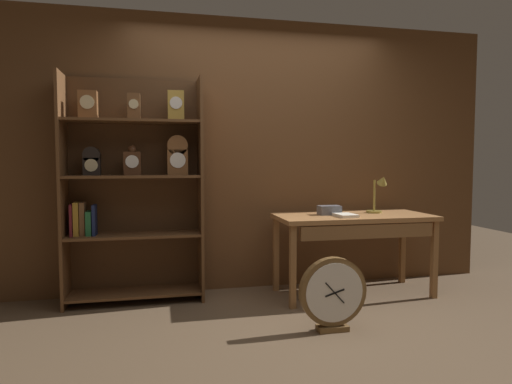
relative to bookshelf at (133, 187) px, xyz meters
name	(u,v)px	position (x,y,z in m)	size (l,w,h in m)	color
ground_plane	(302,339)	(1.18, -1.16, -1.01)	(10.00, 10.00, 0.00)	brown
back_wood_panel	(258,155)	(1.18, 0.21, 0.29)	(4.80, 0.05, 2.60)	brown
bookshelf	(133,187)	(0.00, 0.00, 0.00)	(1.18, 0.38, 1.98)	brown
workbench	(355,224)	(1.98, -0.28, -0.35)	(1.44, 0.64, 0.75)	#9E6B3D
desk_lamp	(379,192)	(2.27, -0.17, -0.07)	(0.19, 0.19, 0.38)	olive
toolbox_small	(329,210)	(1.76, -0.19, -0.23)	(0.20, 0.13, 0.08)	#595960
open_repair_manual	(346,215)	(1.85, -0.37, -0.26)	(0.16, 0.22, 0.03)	silver
round_clock_large	(333,294)	(1.45, -1.07, -0.74)	(0.50, 0.11, 0.54)	brown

